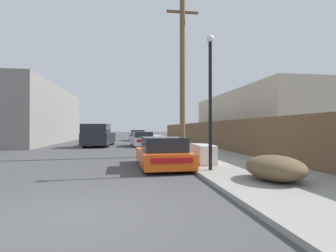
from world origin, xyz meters
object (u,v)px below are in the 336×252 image
discarded_fridge (203,154)px  car_parked_mid (142,139)px  pickup_truck (98,135)px  street_lamp (210,91)px  parked_sports_car_red (162,154)px  brush_pile (275,168)px  car_parked_far (137,136)px  utility_pole (182,73)px

discarded_fridge → car_parked_mid: car_parked_mid is taller
pickup_truck → street_lamp: 15.44m
parked_sports_car_red → car_parked_mid: car_parked_mid is taller
street_lamp → brush_pile: bearing=-58.5°
discarded_fridge → car_parked_far: 22.78m
pickup_truck → discarded_fridge: bearing=118.0°
pickup_truck → brush_pile: (6.59, -16.33, -0.49)m
pickup_truck → utility_pole: utility_pole is taller
car_parked_mid → car_parked_far: car_parked_far is taller
discarded_fridge → car_parked_far: size_ratio=0.43×
car_parked_mid → parked_sports_car_red: bearing=-93.9°
parked_sports_car_red → street_lamp: bearing=-51.3°
discarded_fridge → parked_sports_car_red: size_ratio=0.43×
discarded_fridge → pickup_truck: (-5.65, 12.50, 0.45)m
utility_pole → car_parked_mid: bearing=102.3°
car_parked_far → brush_pile: bearing=-86.1°
discarded_fridge → brush_pile: bearing=-74.8°
parked_sports_car_red → utility_pole: bearing=65.2°
parked_sports_car_red → pickup_truck: pickup_truck is taller
brush_pile → car_parked_mid: bearing=100.2°
parked_sports_car_red → brush_pile: bearing=-56.2°
street_lamp → parked_sports_car_red: bearing=131.0°
parked_sports_car_red → utility_pole: 5.94m
car_parked_far → utility_pole: 19.41m
utility_pole → street_lamp: utility_pole is taller
parked_sports_car_red → car_parked_mid: (-0.20, 12.40, 0.04)m
brush_pile → parked_sports_car_red: bearing=126.2°
pickup_truck → street_lamp: (5.37, -14.35, 1.88)m
car_parked_far → pickup_truck: 10.81m
pickup_truck → car_parked_mid: bearing=179.5°
car_parked_mid → street_lamp: bearing=-88.1°
discarded_fridge → street_lamp: street_lamp is taller
car_parked_far → brush_pile: 26.68m
discarded_fridge → car_parked_far: bearing=96.5°
utility_pole → parked_sports_car_red: bearing=-112.5°
car_parked_mid → car_parked_far: 10.46m
brush_pile → street_lamp: bearing=121.5°
utility_pole → brush_pile: size_ratio=4.54×
brush_pile → car_parked_far: bearing=96.4°
utility_pole → pickup_truck: bearing=122.5°
brush_pile → pickup_truck: bearing=112.0°
parked_sports_car_red → pickup_truck: (-3.91, 12.67, 0.40)m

